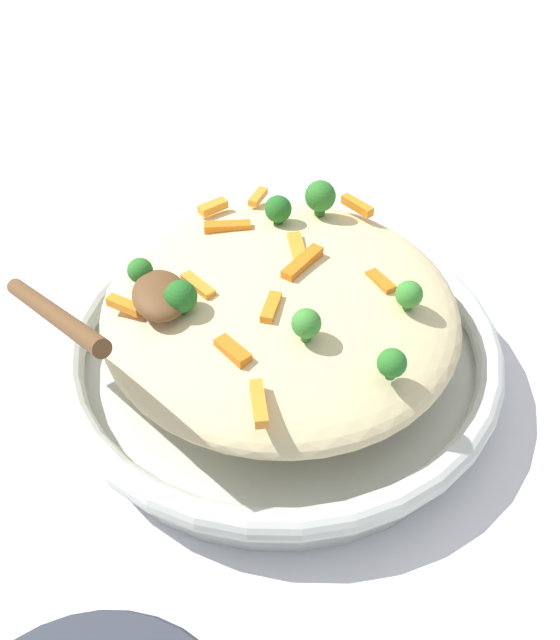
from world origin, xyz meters
name	(u,v)px	position (x,y,z in m)	size (l,w,h in m)	color
ground_plane	(280,376)	(0.00, 0.00, 0.00)	(2.40, 2.40, 0.00)	silver
serving_bowl	(280,354)	(0.00, 0.00, 0.03)	(0.36, 0.36, 0.05)	silver
pasta_mound	(280,308)	(0.00, 0.00, 0.08)	(0.29, 0.28, 0.06)	beige
carrot_piece_0	(198,285)	(0.01, 0.06, 0.11)	(0.03, 0.01, 0.01)	orange
carrot_piece_1	(258,197)	(0.12, -0.01, 0.10)	(0.02, 0.01, 0.01)	orange
carrot_piece_2	(271,308)	(-0.03, 0.02, 0.11)	(0.03, 0.01, 0.01)	orange
carrot_piece_3	(302,263)	(0.01, -0.02, 0.11)	(0.04, 0.01, 0.01)	orange
carrot_piece_4	(297,248)	(0.03, -0.02, 0.11)	(0.04, 0.01, 0.01)	orange
carrot_piece_5	(228,227)	(0.08, 0.02, 0.10)	(0.04, 0.01, 0.01)	orange
carrot_piece_6	(357,206)	(0.08, -0.09, 0.10)	(0.03, 0.01, 0.01)	orange
carrot_piece_7	(213,207)	(0.11, 0.03, 0.10)	(0.03, 0.01, 0.01)	orange
carrot_piece_8	(380,282)	(-0.02, -0.07, 0.10)	(0.03, 0.01, 0.01)	orange
carrot_piece_9	(124,305)	(0.01, 0.12, 0.10)	(0.03, 0.01, 0.01)	orange
carrot_piece_10	(233,351)	(-0.06, 0.05, 0.10)	(0.03, 0.01, 0.01)	orange
carrot_piece_11	(259,403)	(-0.11, 0.05, 0.10)	(0.04, 0.01, 0.01)	orange
broccoli_floret_0	(320,197)	(0.08, -0.06, 0.12)	(0.03, 0.03, 0.03)	#296820
broccoli_floret_1	(181,297)	(-0.01, 0.08, 0.12)	(0.02, 0.02, 0.03)	#205B1C
broccoli_floret_2	(140,271)	(0.03, 0.10, 0.11)	(0.02, 0.02, 0.02)	#296820
broccoli_floret_3	(392,363)	(-0.11, -0.04, 0.11)	(0.02, 0.02, 0.02)	#296820
broccoli_floret_4	(305,324)	(-0.07, 0.00, 0.12)	(0.02, 0.02, 0.03)	#377928
broccoli_floret_5	(409,295)	(-0.05, -0.08, 0.11)	(0.02, 0.02, 0.02)	#377928
broccoli_floret_6	(278,209)	(0.08, -0.02, 0.12)	(0.02, 0.02, 0.03)	#205B1C
serving_spoon	(124,303)	(-0.01, 0.12, 0.12)	(0.15, 0.13, 0.07)	brown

